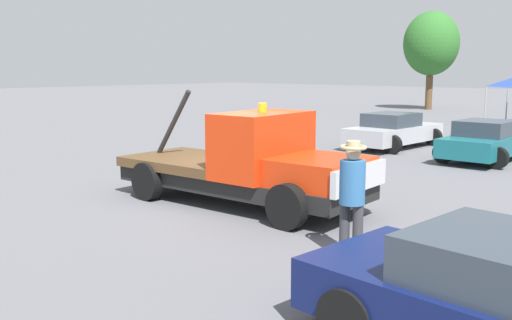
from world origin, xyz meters
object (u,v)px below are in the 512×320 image
person_near_truck (352,190)px  parked_car_teal (487,141)px  parked_car_silver (393,131)px  traffic_cone (361,166)px  tow_truck (252,166)px  tree_left (431,44)px

person_near_truck → parked_car_teal: 11.51m
parked_car_silver → traffic_cone: size_ratio=8.34×
person_near_truck → parked_car_teal: person_near_truck is taller
tow_truck → person_near_truck: tow_truck is taller
parked_car_silver → parked_car_teal: size_ratio=1.06×
parked_car_silver → tree_left: tree_left is taller
tree_left → person_near_truck: bearing=-65.9°
tree_left → tow_truck: bearing=-70.5°
tow_truck → traffic_cone: tow_truck is taller
person_near_truck → tow_truck: bearing=55.0°
tow_truck → traffic_cone: 4.83m
person_near_truck → tree_left: tree_left is taller
tree_left → traffic_cone: (10.71, -26.12, -4.54)m
person_near_truck → tree_left: size_ratio=0.26×
parked_car_silver → parked_car_teal: bearing=-99.8°
tow_truck → parked_car_silver: size_ratio=1.33×
person_near_truck → traffic_cone: bearing=18.7°
parked_car_silver → parked_car_teal: same height
parked_car_teal → traffic_cone: 5.31m
tow_truck → parked_car_teal: (1.36, 9.83, -0.26)m
tree_left → traffic_cone: 28.59m
person_near_truck → parked_car_silver: bearing=14.0°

